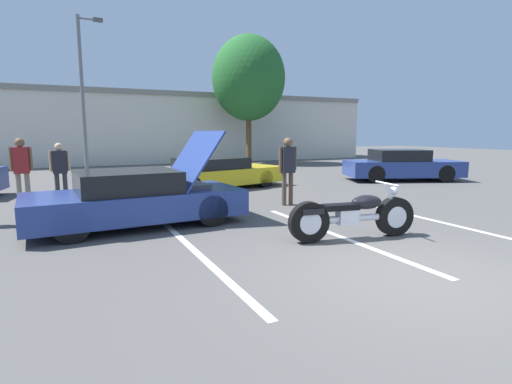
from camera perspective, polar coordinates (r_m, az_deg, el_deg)
The scene contains 14 objects.
ground_plane at distance 5.79m, azimuth 22.20°, elevation -11.23°, with size 80.00×80.00×0.00m, color #514F4C.
parking_stripe_foreground at distance 6.43m, azimuth -8.32°, elevation -8.68°, with size 0.12×5.10×0.01m, color white.
parking_stripe_middle at distance 7.62m, azimuth 11.39°, elevation -6.04°, with size 0.12×5.10×0.01m, color white.
parking_stripe_back at distance 9.44m, azimuth 24.55°, elevation -3.84°, with size 0.12×5.10×0.01m, color white.
far_building at distance 26.75m, azimuth -16.83°, elevation 9.08°, with size 32.00×4.20×4.40m.
light_pole at distance 21.70m, azimuth -23.41°, elevation 13.62°, with size 1.21×0.28×7.42m.
tree_background at distance 24.88m, azimuth -1.07°, elevation 15.93°, with size 4.39×4.39×7.65m.
motorcycle at distance 7.33m, azimuth 13.69°, elevation -3.29°, with size 2.43×0.75×1.00m.
show_car_hood_open at distance 8.54m, azimuth -16.60°, elevation -0.83°, with size 4.34×2.15×1.93m.
parked_car_right_row at distance 16.91m, azimuth 20.09°, elevation 3.55°, with size 4.73×3.27×1.23m.
parked_car_mid_row at distance 13.66m, azimuth -5.86°, elevation 2.65°, with size 5.05×3.01×1.06m.
spectator_near_motorcycle at distance 11.90m, azimuth -30.50°, elevation 3.26°, with size 0.52×0.23×1.76m.
spectator_midground at distance 10.43m, azimuth 4.55°, elevation 3.85°, with size 0.52×0.23×1.76m.
spectator_far_lot at distance 12.20m, azimuth -26.20°, elevation 3.21°, with size 0.52×0.21×1.62m.
Camera 1 is at (-4.10, -3.63, 1.89)m, focal length 28.00 mm.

